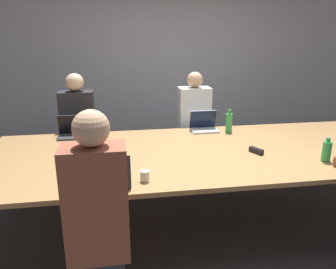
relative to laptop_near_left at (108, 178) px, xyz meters
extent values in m
plane|color=#383333|center=(0.92, 0.66, -0.84)|extent=(24.00, 24.00, 0.00)
cube|color=#9999A3|center=(0.92, 2.89, 0.56)|extent=(12.00, 0.06, 2.80)
cube|color=#9E7547|center=(0.92, 0.66, -0.09)|extent=(4.22, 1.63, 0.04)
cylinder|color=#4C4C51|center=(-1.01, 1.30, -0.48)|extent=(0.08, 0.08, 0.73)
cylinder|color=#4C4C51|center=(2.84, 1.30, -0.48)|extent=(0.08, 0.08, 0.73)
cube|color=#333338|center=(0.00, 0.05, -0.06)|extent=(0.33, 0.23, 0.02)
cube|color=#333338|center=(0.00, -0.05, 0.06)|extent=(0.34, 0.06, 0.24)
cube|color=black|center=(0.00, -0.04, 0.06)|extent=(0.33, 0.06, 0.23)
cube|color=brown|center=(-0.07, -0.36, -0.01)|extent=(0.40, 0.24, 0.77)
sphere|color=tan|center=(-0.07, -0.36, 0.49)|extent=(0.23, 0.23, 0.23)
cylinder|color=white|center=(0.28, 0.06, -0.03)|extent=(0.07, 0.07, 0.09)
cube|color=#B7B7BC|center=(1.10, 1.30, -0.06)|extent=(0.31, 0.22, 0.02)
cube|color=#B7B7BC|center=(1.10, 1.40, 0.05)|extent=(0.32, 0.06, 0.22)
cube|color=#0F1933|center=(1.10, 1.38, 0.05)|extent=(0.31, 0.06, 0.21)
cube|color=#2D2D38|center=(1.07, 1.73, -0.62)|extent=(0.32, 0.24, 0.45)
cube|color=silver|center=(1.07, 1.73, -0.01)|extent=(0.40, 0.24, 0.77)
sphere|color=tan|center=(1.07, 1.73, 0.47)|extent=(0.20, 0.20, 0.20)
cylinder|color=green|center=(1.37, 1.23, 0.04)|extent=(0.08, 0.08, 0.22)
cylinder|color=green|center=(1.37, 1.23, 0.17)|extent=(0.03, 0.03, 0.05)
cube|color=#333338|center=(-0.40, 1.30, -0.06)|extent=(0.31, 0.22, 0.02)
cube|color=#333338|center=(-0.40, 1.40, 0.05)|extent=(0.32, 0.05, 0.22)
cube|color=black|center=(-0.40, 1.39, 0.05)|extent=(0.31, 0.05, 0.21)
cube|color=#2D2D38|center=(-0.38, 1.68, -0.62)|extent=(0.32, 0.24, 0.45)
cube|color=#232328|center=(-0.38, 1.68, -0.01)|extent=(0.40, 0.24, 0.77)
sphere|color=beige|center=(-0.38, 1.68, 0.48)|extent=(0.21, 0.21, 0.21)
cylinder|color=#ADD1E0|center=(-0.16, 1.23, 0.02)|extent=(0.06, 0.06, 0.18)
cylinder|color=#ADD1E0|center=(-0.16, 1.23, 0.13)|extent=(0.03, 0.03, 0.04)
cylinder|color=green|center=(1.93, 0.22, 0.02)|extent=(0.08, 0.08, 0.18)
cylinder|color=green|center=(1.93, 0.22, 0.13)|extent=(0.04, 0.04, 0.04)
cube|color=black|center=(1.39, 0.51, -0.05)|extent=(0.11, 0.15, 0.05)
camera|label=1|loc=(0.08, -2.27, 1.02)|focal=35.00mm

